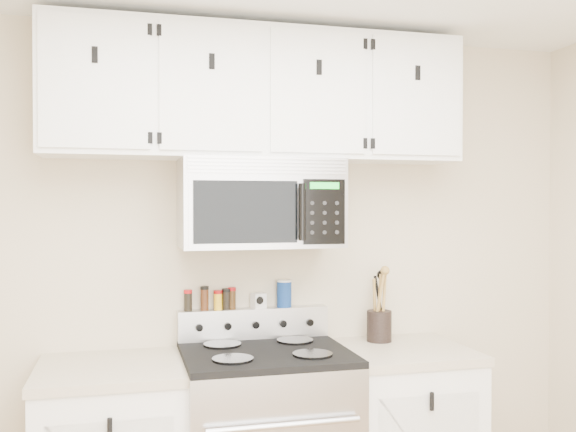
{
  "coord_description": "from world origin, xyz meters",
  "views": [
    {
      "loc": [
        -0.64,
        -1.45,
        1.62
      ],
      "look_at": [
        0.11,
        1.45,
        1.57
      ],
      "focal_mm": 40.0,
      "sensor_mm": 36.0,
      "label": 1
    }
  ],
  "objects": [
    {
      "name": "back_wall",
      "position": [
        0.0,
        1.75,
        1.25
      ],
      "size": [
        3.5,
        0.01,
        2.5
      ],
      "primitive_type": "cube",
      "color": "#C8B696",
      "rests_on": "floor"
    },
    {
      "name": "microwave",
      "position": [
        0.0,
        1.55,
        1.63
      ],
      "size": [
        0.76,
        0.44,
        0.42
      ],
      "color": "#9E9EA3",
      "rests_on": "back_wall"
    },
    {
      "name": "upper_cabinets",
      "position": [
        -0.0,
        1.58,
        2.15
      ],
      "size": [
        2.0,
        0.35,
        0.62
      ],
      "color": "white",
      "rests_on": "back_wall"
    },
    {
      "name": "utensil_crock",
      "position": [
        0.64,
        1.61,
        1.01
      ],
      "size": [
        0.13,
        0.13,
        0.37
      ],
      "color": "black",
      "rests_on": "base_cabinet_right"
    },
    {
      "name": "kitchen_timer",
      "position": [
        0.02,
        1.71,
        1.14
      ],
      "size": [
        0.08,
        0.07,
        0.08
      ],
      "primitive_type": "cube",
      "rotation": [
        0.0,
        0.0,
        0.3
      ],
      "color": "silver",
      "rests_on": "range"
    },
    {
      "name": "salt_canister",
      "position": [
        0.16,
        1.71,
        1.17
      ],
      "size": [
        0.08,
        0.08,
        0.14
      ],
      "color": "navy",
      "rests_on": "range"
    },
    {
      "name": "spice_jar_0",
      "position": [
        -0.33,
        1.71,
        1.15
      ],
      "size": [
        0.04,
        0.04,
        0.1
      ],
      "color": "black",
      "rests_on": "range"
    },
    {
      "name": "spice_jar_1",
      "position": [
        -0.25,
        1.71,
        1.16
      ],
      "size": [
        0.04,
        0.04,
        0.12
      ],
      "color": "#472411",
      "rests_on": "range"
    },
    {
      "name": "spice_jar_2",
      "position": [
        -0.18,
        1.71,
        1.15
      ],
      "size": [
        0.04,
        0.04,
        0.1
      ],
      "color": "yellow",
      "rests_on": "range"
    },
    {
      "name": "spice_jar_3",
      "position": [
        -0.14,
        1.71,
        1.15
      ],
      "size": [
        0.05,
        0.05,
        0.1
      ],
      "color": "black",
      "rests_on": "range"
    },
    {
      "name": "spice_jar_4",
      "position": [
        -0.11,
        1.71,
        1.16
      ],
      "size": [
        0.04,
        0.04,
        0.11
      ],
      "color": "#3C250E",
      "rests_on": "range"
    },
    {
      "name": "spice_jar_5",
      "position": [
        0.14,
        1.71,
        1.15
      ],
      "size": [
        0.04,
        0.04,
        0.1
      ],
      "color": "#42200F",
      "rests_on": "range"
    },
    {
      "name": "spice_jar_6",
      "position": [
        0.17,
        1.71,
        1.15
      ],
      "size": [
        0.04,
        0.04,
        0.1
      ],
      "color": "gold",
      "rests_on": "range"
    }
  ]
}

